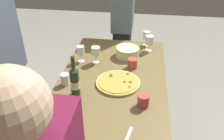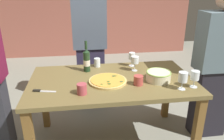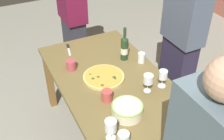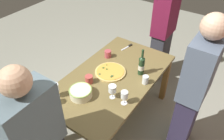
{
  "view_description": "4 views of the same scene",
  "coord_description": "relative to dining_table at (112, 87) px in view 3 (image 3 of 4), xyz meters",
  "views": [
    {
      "loc": [
        -1.62,
        -0.23,
        1.87
      ],
      "look_at": [
        0.0,
        0.0,
        0.85
      ],
      "focal_mm": 37.77,
      "sensor_mm": 36.0,
      "label": 1
    },
    {
      "loc": [
        -0.28,
        -1.99,
        1.66
      ],
      "look_at": [
        0.0,
        0.0,
        0.85
      ],
      "focal_mm": 36.04,
      "sensor_mm": 36.0,
      "label": 2
    },
    {
      "loc": [
        1.73,
        -0.85,
        2.23
      ],
      "look_at": [
        0.0,
        0.0,
        0.85
      ],
      "focal_mm": 44.81,
      "sensor_mm": 36.0,
      "label": 3
    },
    {
      "loc": [
        1.59,
        1.09,
        2.4
      ],
      "look_at": [
        0.0,
        0.0,
        0.85
      ],
      "focal_mm": 35.27,
      "sensor_mm": 36.0,
      "label": 4
    }
  ],
  "objects": [
    {
      "name": "wine_glass_by_bottle",
      "position": [
        0.27,
        0.33,
        0.2
      ],
      "size": [
        0.07,
        0.07,
        0.16
      ],
      "color": "white",
      "rests_on": "dining_table"
    },
    {
      "name": "wine_glass_far_right",
      "position": [
        0.71,
        -0.27,
        0.2
      ],
      "size": [
        0.08,
        0.08,
        0.16
      ],
      "color": "white",
      "rests_on": "dining_table"
    },
    {
      "name": "ground_plane",
      "position": [
        0.0,
        0.0,
        -0.66
      ],
      "size": [
        8.0,
        8.0,
        0.0
      ],
      "primitive_type": "plane",
      "color": "gray"
    },
    {
      "name": "person_guest_left",
      "position": [
        -1.22,
        0.08,
        0.15
      ],
      "size": [
        0.41,
        0.24,
        1.59
      ],
      "rotation": [
        0.0,
        0.0,
        -0.07
      ],
      "color": "#303038",
      "rests_on": "ground"
    },
    {
      "name": "pizza_knife",
      "position": [
        -0.65,
        -0.17,
        0.1
      ],
      "size": [
        0.2,
        0.06,
        0.02
      ],
      "color": "silver",
      "rests_on": "dining_table"
    },
    {
      "name": "serving_bowl",
      "position": [
        0.44,
        -0.09,
        0.14
      ],
      "size": [
        0.24,
        0.24,
        0.09
      ],
      "color": "#ECE8C2",
      "rests_on": "dining_table"
    },
    {
      "name": "wine_bottle",
      "position": [
        -0.23,
        0.25,
        0.22
      ],
      "size": [
        0.07,
        0.07,
        0.33
      ],
      "color": "#1F3A20",
      "rests_on": "dining_table"
    },
    {
      "name": "wine_glass_far_left",
      "position": [
        0.27,
        0.19,
        0.21
      ],
      "size": [
        0.08,
        0.08,
        0.16
      ],
      "color": "white",
      "rests_on": "dining_table"
    },
    {
      "name": "cup_ceramic",
      "position": [
        -0.29,
        -0.27,
        0.14
      ],
      "size": [
        0.08,
        0.08,
        0.09
      ],
      "primitive_type": "cylinder",
      "color": "#B3454E",
      "rests_on": "dining_table"
    },
    {
      "name": "pizza",
      "position": [
        -0.05,
        -0.06,
        0.11
      ],
      "size": [
        0.36,
        0.36,
        0.03
      ],
      "color": "#D6B869",
      "rests_on": "dining_table"
    },
    {
      "name": "cup_spare",
      "position": [
        0.22,
        -0.16,
        0.14
      ],
      "size": [
        0.09,
        0.09,
        0.09
      ],
      "primitive_type": "cylinder",
      "color": "#B74842",
      "rests_on": "dining_table"
    },
    {
      "name": "cup_amber",
      "position": [
        -0.12,
        0.37,
        0.14
      ],
      "size": [
        0.07,
        0.07,
        0.1
      ],
      "primitive_type": "cylinder",
      "color": "white",
      "rests_on": "dining_table"
    },
    {
      "name": "dining_table",
      "position": [
        0.0,
        0.0,
        0.0
      ],
      "size": [
        1.6,
        0.9,
        0.75
      ],
      "color": "brown",
      "rests_on": "ground"
    },
    {
      "name": "person_guest_right",
      "position": [
        -0.17,
        0.87,
        0.2
      ],
      "size": [
        0.43,
        0.24,
        1.69
      ],
      "rotation": [
        0.0,
        0.0,
        -1.38
      ],
      "color": "#2A243D",
      "rests_on": "ground"
    },
    {
      "name": "wine_glass_near_pizza",
      "position": [
        0.58,
        -0.3,
        0.21
      ],
      "size": [
        0.08,
        0.08,
        0.16
      ],
      "color": "white",
      "rests_on": "dining_table"
    }
  ]
}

